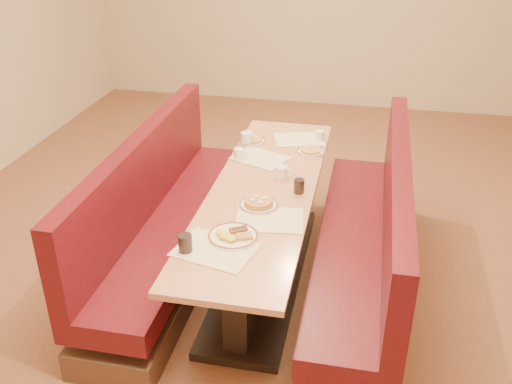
% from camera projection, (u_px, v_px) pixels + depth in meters
% --- Properties ---
extents(ground, '(8.00, 8.00, 0.00)m').
position_uv_depth(ground, '(263.00, 277.00, 4.26)').
color(ground, '#9E6647').
rests_on(ground, ground).
extents(room_envelope, '(6.04, 8.04, 2.82)m').
position_uv_depth(room_envelope, '(265.00, 10.00, 3.35)').
color(room_envelope, beige).
rests_on(room_envelope, ground).
extents(diner_table, '(0.70, 2.50, 0.75)m').
position_uv_depth(diner_table, '(263.00, 234.00, 4.08)').
color(diner_table, black).
rests_on(diner_table, ground).
extents(booth_left, '(0.55, 2.50, 1.05)m').
position_uv_depth(booth_left, '(166.00, 225.00, 4.22)').
color(booth_left, '#4C3326').
rests_on(booth_left, ground).
extents(booth_right, '(0.55, 2.50, 1.05)m').
position_uv_depth(booth_right, '(367.00, 248.00, 3.95)').
color(booth_right, '#4C3326').
rests_on(booth_right, ground).
extents(placemat_near_left, '(0.50, 0.42, 0.00)m').
position_uv_depth(placemat_near_left, '(215.00, 249.00, 3.23)').
color(placemat_near_left, beige).
rests_on(placemat_near_left, diner_table).
extents(placemat_near_right, '(0.45, 0.36, 0.00)m').
position_uv_depth(placemat_near_right, '(270.00, 219.00, 3.52)').
color(placemat_near_right, beige).
rests_on(placemat_near_right, diner_table).
extents(placemat_far_left, '(0.48, 0.42, 0.00)m').
position_uv_depth(placemat_far_left, '(260.00, 158.00, 4.33)').
color(placemat_far_left, beige).
rests_on(placemat_far_left, diner_table).
extents(placemat_far_right, '(0.46, 0.40, 0.00)m').
position_uv_depth(placemat_far_right, '(299.00, 139.00, 4.65)').
color(placemat_far_right, beige).
rests_on(placemat_far_right, diner_table).
extents(pancake_plate, '(0.26, 0.26, 0.06)m').
position_uv_depth(pancake_plate, '(259.00, 204.00, 3.67)').
color(pancake_plate, white).
rests_on(pancake_plate, diner_table).
extents(eggs_plate, '(0.30, 0.30, 0.06)m').
position_uv_depth(eggs_plate, '(233.00, 236.00, 3.33)').
color(eggs_plate, white).
rests_on(eggs_plate, diner_table).
extents(extra_plate_mid, '(0.23, 0.23, 0.05)m').
position_uv_depth(extra_plate_mid, '(311.00, 151.00, 4.41)').
color(extra_plate_mid, white).
rests_on(extra_plate_mid, diner_table).
extents(extra_plate_far, '(0.22, 0.22, 0.04)m').
position_uv_depth(extra_plate_far, '(253.00, 141.00, 4.60)').
color(extra_plate_far, white).
rests_on(extra_plate_far, diner_table).
extents(coffee_mug_a, '(0.12, 0.08, 0.09)m').
position_uv_depth(coffee_mug_a, '(282.00, 172.00, 4.02)').
color(coffee_mug_a, white).
rests_on(coffee_mug_a, diner_table).
extents(coffee_mug_b, '(0.10, 0.07, 0.08)m').
position_uv_depth(coffee_mug_b, '(239.00, 153.00, 4.31)').
color(coffee_mug_b, white).
rests_on(coffee_mug_b, diner_table).
extents(coffee_mug_c, '(0.10, 0.07, 0.08)m').
position_uv_depth(coffee_mug_c, '(320.00, 136.00, 4.63)').
color(coffee_mug_c, white).
rests_on(coffee_mug_c, diner_table).
extents(coffee_mug_d, '(0.13, 0.09, 0.10)m').
position_uv_depth(coffee_mug_d, '(247.00, 138.00, 4.55)').
color(coffee_mug_d, white).
rests_on(coffee_mug_d, diner_table).
extents(soda_tumbler_near, '(0.08, 0.08, 0.11)m').
position_uv_depth(soda_tumbler_near, '(185.00, 243.00, 3.19)').
color(soda_tumbler_near, black).
rests_on(soda_tumbler_near, diner_table).
extents(soda_tumbler_mid, '(0.07, 0.07, 0.10)m').
position_uv_depth(soda_tumbler_mid, '(299.00, 186.00, 3.82)').
color(soda_tumbler_mid, black).
rests_on(soda_tumbler_mid, diner_table).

